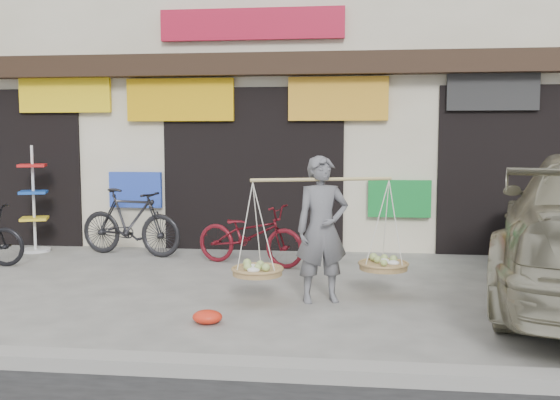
# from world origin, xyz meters

# --- Properties ---
(ground) EXTENTS (70.00, 70.00, 0.00)m
(ground) POSITION_xyz_m (0.00, 0.00, 0.00)
(ground) COLOR gray
(ground) RESTS_ON ground
(kerb) EXTENTS (70.00, 0.25, 0.12)m
(kerb) POSITION_xyz_m (0.00, -2.00, 0.06)
(kerb) COLOR gray
(kerb) RESTS_ON ground
(shophouse_block) EXTENTS (14.00, 6.32, 7.00)m
(shophouse_block) POSITION_xyz_m (-0.00, 6.42, 3.45)
(shophouse_block) COLOR beige
(shophouse_block) RESTS_ON ground
(street_vendor) EXTENTS (1.98, 1.02, 1.68)m
(street_vendor) POSITION_xyz_m (1.31, 0.32, 0.78)
(street_vendor) COLOR slate
(street_vendor) RESTS_ON ground
(bike_1) EXTENTS (1.85, 0.89, 1.07)m
(bike_1) POSITION_xyz_m (-1.87, 2.77, 0.54)
(bike_1) COLOR black
(bike_1) RESTS_ON ground
(bike_2) EXTENTS (1.82, 1.10, 0.90)m
(bike_2) POSITION_xyz_m (0.15, 2.26, 0.45)
(bike_2) COLOR maroon
(bike_2) RESTS_ON ground
(display_rack) EXTENTS (0.54, 0.54, 1.75)m
(display_rack) POSITION_xyz_m (-3.56, 2.92, 0.71)
(display_rack) COLOR silver
(display_rack) RESTS_ON ground
(red_bag) EXTENTS (0.31, 0.25, 0.14)m
(red_bag) POSITION_xyz_m (0.20, -0.68, 0.07)
(red_bag) COLOR red
(red_bag) RESTS_ON ground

